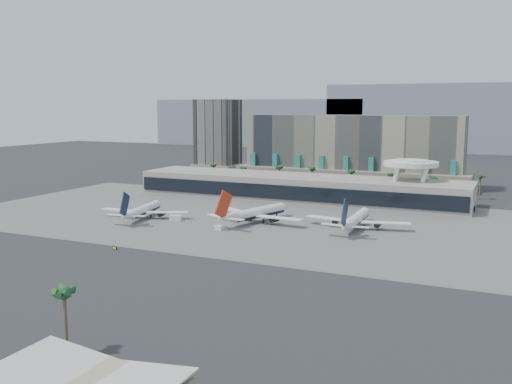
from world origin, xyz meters
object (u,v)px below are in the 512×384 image
at_px(airliner_left, 143,210).
at_px(taxiway_sign, 115,248).
at_px(airliner_centre, 256,213).
at_px(service_vehicle_a, 175,218).
at_px(airliner_right, 356,219).
at_px(service_vehicle_b, 219,228).

bearing_deg(airliner_left, taxiway_sign, -75.99).
bearing_deg(airliner_centre, service_vehicle_a, -142.93).
distance_m(airliner_centre, airliner_right, 40.94).
height_order(airliner_right, service_vehicle_b, airliner_right).
relative_size(airliner_left, service_vehicle_a, 8.17).
height_order(airliner_left, service_vehicle_b, airliner_left).
height_order(airliner_left, airliner_right, airliner_right).
relative_size(airliner_left, airliner_right, 0.93).
relative_size(airliner_centre, service_vehicle_a, 8.92).
bearing_deg(airliner_centre, taxiway_sign, -95.25).
bearing_deg(airliner_right, service_vehicle_a, -168.45).
xyz_separation_m(service_vehicle_a, service_vehicle_b, (24.56, -7.40, -0.32)).
relative_size(airliner_right, service_vehicle_b, 12.56).
distance_m(airliner_left, airliner_centre, 48.82).
bearing_deg(service_vehicle_a, service_vehicle_b, -35.05).
bearing_deg(service_vehicle_a, airliner_left, 163.67).
xyz_separation_m(airliner_centre, service_vehicle_a, (-31.42, -11.70, -2.73)).
bearing_deg(service_vehicle_a, taxiway_sign, -99.95).
height_order(service_vehicle_b, taxiway_sign, service_vehicle_b).
bearing_deg(airliner_centre, airliner_left, -148.83).
height_order(airliner_left, airliner_centre, airliner_centre).
xyz_separation_m(airliner_centre, service_vehicle_b, (-6.86, -19.10, -3.05)).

